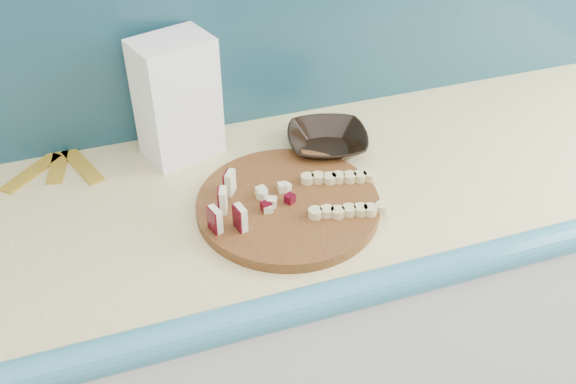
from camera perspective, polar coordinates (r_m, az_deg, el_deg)
The scene contains 9 objects.
kitchen_counter at distance 1.58m, azimuth -3.39°, elevation -13.64°, with size 2.20×0.63×0.91m.
backsplash at distance 1.37m, azimuth -7.93°, elevation 14.81°, with size 2.20×0.02×0.50m, color teal.
cutting_board at distance 1.22m, azimuth -0.00°, elevation -1.14°, with size 0.35×0.35×0.02m, color #431F0E.
apple_wedges at distance 1.17m, azimuth -5.48°, elevation -1.13°, with size 0.07×0.14×0.05m.
apple_chunks at distance 1.21m, azimuth -1.00°, elevation -0.51°, with size 0.05×0.06×0.02m.
banana_slices at distance 1.22m, azimuth 4.97°, elevation -0.12°, with size 0.17×0.16×0.02m.
brown_bowl at distance 1.38m, azimuth 3.51°, elevation 4.47°, with size 0.17×0.17×0.04m, color black.
flour_bag at distance 1.34m, azimuth -9.84°, elevation 8.17°, with size 0.15×0.11×0.26m, color white.
banana_peel at distance 1.42m, azimuth -19.79°, elevation 2.11°, with size 0.20×0.18×0.01m.
Camera 1 is at (-0.13, 0.54, 1.69)m, focal length 40.00 mm.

